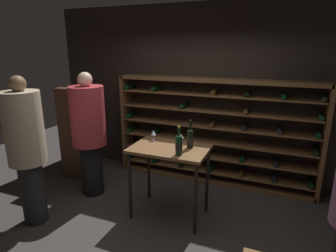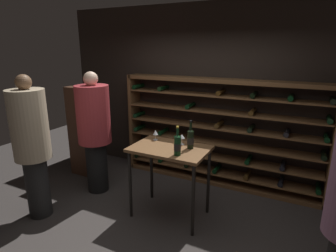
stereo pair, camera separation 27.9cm
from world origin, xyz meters
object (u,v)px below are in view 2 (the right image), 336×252
object	(u,v)px
wine_glass_stemmed_center	(182,137)
wine_glass_stemmed_left	(155,133)
display_cabinet	(84,131)
wine_bottle_red_label	(177,145)
tasting_table	(170,157)
wine_bottle_green_slim	(190,139)
person_guest_khaki	(94,128)
wine_rack	(219,134)
person_guest_plum_blouse	(32,142)

from	to	relation	value
wine_glass_stemmed_center	wine_glass_stemmed_left	bearing A→B (deg)	178.28
display_cabinet	wine_bottle_red_label	xyz separation A→B (m)	(2.19, -0.74, 0.32)
wine_glass_stemmed_center	wine_glass_stemmed_left	distance (m)	0.41
tasting_table	wine_glass_stemmed_left	size ratio (longest dim) A/B	7.07
wine_bottle_green_slim	wine_glass_stemmed_left	bearing A→B (deg)	170.47
wine_glass_stemmed_center	wine_glass_stemmed_left	size ratio (longest dim) A/B	1.02
person_guest_khaki	wine_bottle_red_label	bearing A→B (deg)	-139.39
tasting_table	wine_bottle_red_label	bearing A→B (deg)	-44.68
wine_rack	wine_glass_stemmed_left	distance (m)	1.23
display_cabinet	wine_bottle_green_slim	xyz separation A→B (m)	(2.24, -0.45, 0.32)
wine_bottle_red_label	wine_glass_stemmed_left	bearing A→B (deg)	143.55
person_guest_plum_blouse	wine_glass_stemmed_center	world-z (taller)	person_guest_plum_blouse
display_cabinet	wine_bottle_red_label	size ratio (longest dim) A/B	4.39
person_guest_khaki	wine_glass_stemmed_left	size ratio (longest dim) A/B	13.45
wine_rack	display_cabinet	distance (m)	2.39
person_guest_plum_blouse	wine_glass_stemmed_center	bearing A→B (deg)	33.88
person_guest_plum_blouse	wine_glass_stemmed_left	bearing A→B (deg)	41.55
tasting_table	display_cabinet	size ratio (longest dim) A/B	0.63
wine_bottle_red_label	wine_glass_stemmed_left	xyz separation A→B (m)	(-0.52, 0.38, -0.03)
wine_rack	display_cabinet	bearing A→B (deg)	-163.30
wine_rack	wine_glass_stemmed_center	bearing A→B (deg)	-101.06
wine_bottle_red_label	wine_glass_stemmed_left	size ratio (longest dim) A/B	2.56
wine_glass_stemmed_center	person_guest_khaki	bearing A→B (deg)	-177.38
display_cabinet	wine_glass_stemmed_center	bearing A→B (deg)	-10.05
wine_rack	tasting_table	bearing A→B (deg)	-103.64
wine_bottle_red_label	wine_bottle_green_slim	xyz separation A→B (m)	(0.05, 0.29, -0.00)
person_guest_khaki	wine_bottle_red_label	size ratio (longest dim) A/B	5.25
tasting_table	display_cabinet	bearing A→B (deg)	164.76
person_guest_khaki	wine_bottle_green_slim	bearing A→B (deg)	-128.92
tasting_table	wine_bottle_red_label	size ratio (longest dim) A/B	2.76
wine_glass_stemmed_left	tasting_table	bearing A→B (deg)	-30.23
person_guest_plum_blouse	wine_bottle_red_label	bearing A→B (deg)	22.54
display_cabinet	wine_glass_stemmed_left	bearing A→B (deg)	-12.04
wine_rack	tasting_table	xyz separation A→B (m)	(-0.30, -1.23, -0.01)
tasting_table	display_cabinet	distance (m)	2.06
display_cabinet	wine_glass_stemmed_center	distance (m)	2.13
wine_bottle_green_slim	wine_glass_stemmed_center	size ratio (longest dim) A/B	2.56
wine_rack	display_cabinet	size ratio (longest dim) A/B	2.10
display_cabinet	wine_glass_stemmed_center	size ratio (longest dim) A/B	10.99
person_guest_plum_blouse	wine_bottle_red_label	size ratio (longest dim) A/B	5.32
wine_rack	wine_bottle_green_slim	size ratio (longest dim) A/B	9.00
person_guest_khaki	display_cabinet	world-z (taller)	person_guest_khaki
person_guest_khaki	person_guest_plum_blouse	distance (m)	0.95
person_guest_plum_blouse	wine_bottle_red_label	xyz separation A→B (m)	(1.80, 0.61, 0.05)
person_guest_khaki	wine_glass_stemmed_center	bearing A→B (deg)	-125.70
wine_bottle_green_slim	wine_glass_stemmed_left	size ratio (longest dim) A/B	2.62
person_guest_plum_blouse	display_cabinet	distance (m)	1.43
tasting_table	wine_glass_stemmed_center	bearing A→B (deg)	62.06
wine_rack	person_guest_plum_blouse	size ratio (longest dim) A/B	1.73
tasting_table	person_guest_plum_blouse	size ratio (longest dim) A/B	0.52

